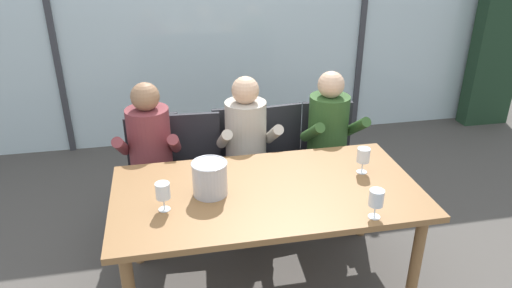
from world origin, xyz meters
TOP-DOWN VIEW (x-y plane):
  - ground at (0.00, 1.00)m, footprint 14.00×14.00m
  - window_glass_panel at (0.00, 2.45)m, footprint 7.10×0.03m
  - window_mullion_left at (-1.60, 2.43)m, footprint 0.06×0.06m
  - window_mullion_right at (1.60, 2.43)m, footprint 0.06×0.06m
  - hillside_vineyard at (0.00, 6.16)m, footprint 13.10×2.40m
  - curtain_heavy_drape at (3.20, 2.27)m, footprint 0.56×0.20m
  - dining_table at (0.00, 0.00)m, footprint 1.90×0.99m
  - chair_near_curtain at (-0.69, 0.91)m, footprint 0.49×0.49m
  - chair_left_of_center at (-0.38, 0.88)m, footprint 0.46×0.46m
  - chair_center at (-0.01, 0.93)m, footprint 0.45×0.45m
  - chair_right_of_center at (0.32, 0.92)m, footprint 0.49×0.49m
  - chair_near_window_right at (0.73, 0.92)m, footprint 0.50×0.50m
  - person_maroon_top at (-0.72, 0.77)m, footprint 0.48×0.63m
  - person_beige_jumper at (0.02, 0.77)m, footprint 0.47×0.62m
  - person_olive_shirt at (0.70, 0.77)m, footprint 0.49×0.63m
  - ice_bucket_primary at (-0.35, 0.02)m, footprint 0.22×0.22m
  - wine_glass_by_left_taster at (0.53, -0.41)m, footprint 0.08×0.08m
  - wine_glass_near_bucket at (0.66, 0.10)m, footprint 0.08×0.08m
  - wine_glass_center_pour at (-0.63, -0.10)m, footprint 0.08×0.08m

SIDE VIEW (x-z plane):
  - ground at x=0.00m, z-range 0.00..0.00m
  - chair_near_curtain at x=-0.69m, z-range 0.07..0.96m
  - chair_left_of_center at x=-0.38m, z-range 0.07..0.96m
  - chair_center at x=-0.01m, z-range 0.07..0.96m
  - chair_right_of_center at x=0.32m, z-range 0.07..0.96m
  - chair_near_window_right at x=0.73m, z-range 0.07..0.96m
  - dining_table at x=0.00m, z-range 0.29..1.03m
  - person_maroon_top at x=-0.72m, z-range 0.09..1.29m
  - person_beige_jumper at x=0.02m, z-range 0.09..1.29m
  - person_olive_shirt at x=0.70m, z-range 0.09..1.29m
  - ice_bucket_primary at x=-0.35m, z-range 0.74..0.95m
  - wine_glass_by_left_taster at x=0.53m, z-range 0.77..0.94m
  - wine_glass_near_bucket at x=0.66m, z-range 0.77..0.94m
  - wine_glass_center_pour at x=-0.63m, z-range 0.77..0.94m
  - hillside_vineyard at x=0.00m, z-range 0.00..1.81m
  - window_glass_panel at x=0.00m, z-range 0.00..2.60m
  - window_mullion_left at x=-1.60m, z-range 0.00..2.60m
  - window_mullion_right at x=1.60m, z-range 0.00..2.60m
  - curtain_heavy_drape at x=3.20m, z-range 0.00..2.60m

